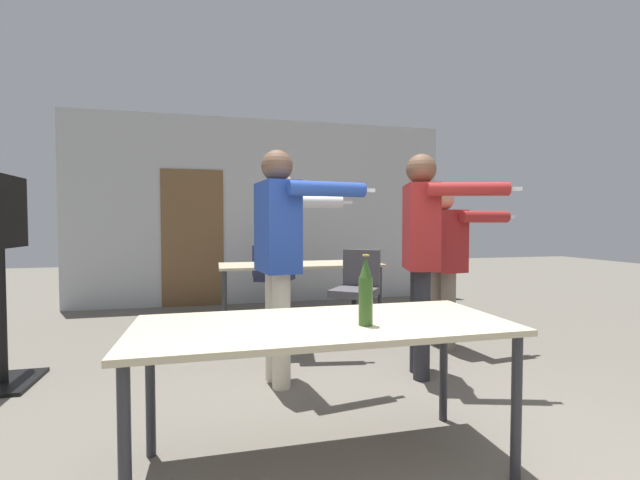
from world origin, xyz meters
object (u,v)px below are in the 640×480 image
at_px(person_right_polo, 444,253).
at_px(beer_bottle, 366,292).
at_px(person_left_plaid, 283,243).
at_px(office_chair_near_pushed, 356,295).
at_px(office_chair_far_left, 273,281).
at_px(person_center_tall, 279,244).
at_px(tv_screen, 0,259).
at_px(person_far_watching, 422,242).

xyz_separation_m(person_right_polo, beer_bottle, (-1.52, -1.90, -0.03)).
xyz_separation_m(person_left_plaid, beer_bottle, (0.05, -2.26, -0.13)).
bearing_deg(office_chair_near_pushed, person_left_plaid, 57.32).
bearing_deg(office_chair_far_left, office_chair_near_pushed, -32.82).
height_order(person_center_tall, office_chair_far_left, person_center_tall).
distance_m(tv_screen, person_center_tall, 2.13).
distance_m(tv_screen, person_left_plaid, 2.30).
height_order(tv_screen, beer_bottle, tv_screen).
height_order(person_center_tall, person_left_plaid, person_center_tall).
bearing_deg(person_right_polo, person_center_tall, -77.13).
relative_size(person_far_watching, person_right_polo, 1.13).
distance_m(person_far_watching, person_right_polo, 0.93).
height_order(person_far_watching, office_chair_far_left, person_far_watching).
xyz_separation_m(person_left_plaid, office_chair_far_left, (0.12, 1.67, -0.60)).
bearing_deg(beer_bottle, person_far_watching, 52.56).
distance_m(tv_screen, office_chair_near_pushed, 3.27).
relative_size(person_far_watching, beer_bottle, 5.22).
bearing_deg(office_chair_far_left, beer_bottle, -63.34).
relative_size(person_center_tall, office_chair_near_pushed, 1.92).
relative_size(office_chair_far_left, beer_bottle, 2.74).
height_order(tv_screen, person_center_tall, person_center_tall).
bearing_deg(person_center_tall, office_chair_near_pushed, 131.96).
xyz_separation_m(tv_screen, person_right_polo, (3.82, 0.12, -0.03)).
bearing_deg(person_left_plaid, person_right_polo, 86.23).
bearing_deg(beer_bottle, person_right_polo, 51.34).
bearing_deg(person_far_watching, office_chair_far_left, -146.16).
bearing_deg(person_far_watching, beer_bottle, -20.94).
height_order(person_left_plaid, office_chair_near_pushed, person_left_plaid).
relative_size(tv_screen, person_right_polo, 1.02).
height_order(office_chair_far_left, office_chair_near_pushed, office_chair_far_left).
bearing_deg(office_chair_far_left, person_far_watching, -44.99).
distance_m(office_chair_far_left, beer_bottle, 3.96).
bearing_deg(person_center_tall, person_far_watching, 76.28).
bearing_deg(office_chair_far_left, person_center_tall, -68.81).
xyz_separation_m(person_right_polo, office_chair_near_pushed, (-0.69, 0.69, -0.50)).
relative_size(person_center_tall, person_left_plaid, 1.04).
bearing_deg(person_right_polo, person_left_plaid, -108.82).
distance_m(person_right_polo, office_chair_near_pushed, 1.10).
bearing_deg(person_right_polo, person_far_watching, -46.41).
height_order(office_chair_near_pushed, beer_bottle, beer_bottle).
xyz_separation_m(person_left_plaid, office_chair_near_pushed, (0.88, 0.32, -0.60)).
bearing_deg(person_far_watching, office_chair_near_pushed, -159.74).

